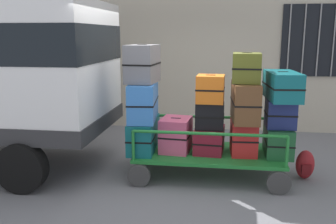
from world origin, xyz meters
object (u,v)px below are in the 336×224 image
at_px(suitcase_midright_top, 247,68).
at_px(suitcase_right_middle, 280,113).
at_px(suitcase_left_bottom, 144,134).
at_px(suitcase_right_bottom, 278,140).
at_px(backpack, 305,165).
at_px(suitcase_right_top, 282,86).
at_px(suitcase_center_top, 210,89).
at_px(suitcase_center_bottom, 209,140).
at_px(suitcase_midright_bottom, 244,137).
at_px(suitcase_center_middle, 210,115).
at_px(suitcase_left_top, 142,64).
at_px(suitcase_midright_middle, 245,102).
at_px(suitcase_left_middle, 143,101).
at_px(luggage_cart, 209,155).
at_px(suitcase_midleft_bottom, 176,135).

xyz_separation_m(suitcase_midright_top, suitcase_right_middle, (0.51, -0.01, -0.65)).
bearing_deg(suitcase_left_bottom, suitcase_right_middle, -1.39).
relative_size(suitcase_right_bottom, backpack, 1.66).
relative_size(suitcase_right_bottom, suitcase_right_top, 0.80).
bearing_deg(backpack, suitcase_right_bottom, -177.21).
bearing_deg(suitcase_right_top, suitcase_center_top, 179.59).
bearing_deg(suitcase_center_top, backpack, 3.34).
relative_size(suitcase_center_bottom, suitcase_right_bottom, 0.89).
relative_size(suitcase_midright_bottom, suitcase_right_top, 0.60).
xyz_separation_m(suitcase_midright_top, suitcase_right_top, (0.51, -0.01, -0.25)).
height_order(suitcase_center_bottom, backpack, suitcase_center_bottom).
bearing_deg(suitcase_center_middle, suitcase_right_bottom, 3.33).
bearing_deg(suitcase_left_top, suitcase_midright_bottom, -0.23).
xyz_separation_m(suitcase_midright_middle, suitcase_midright_top, (0.00, -0.01, 0.50)).
height_order(suitcase_left_bottom, suitcase_center_top, suitcase_center_top).
bearing_deg(suitcase_left_middle, suitcase_midright_middle, -1.42).
xyz_separation_m(suitcase_center_top, suitcase_midright_bottom, (0.51, 0.01, -0.72)).
relative_size(suitcase_left_middle, suitcase_right_bottom, 1.36).
height_order(luggage_cart, suitcase_midright_middle, suitcase_midright_middle).
bearing_deg(suitcase_right_top, suitcase_midright_top, 178.90).
relative_size(suitcase_midright_top, suitcase_right_top, 0.60).
bearing_deg(luggage_cart, suitcase_midright_middle, -2.56).
relative_size(suitcase_left_middle, suitcase_midleft_bottom, 1.73).
bearing_deg(suitcase_left_bottom, backpack, 0.94).
distance_m(suitcase_center_top, suitcase_midright_top, 0.60).
height_order(luggage_cart, suitcase_left_middle, suitcase_left_middle).
bearing_deg(suitcase_left_top, suitcase_left_bottom, 90.00).
relative_size(suitcase_left_middle, suitcase_center_bottom, 1.53).
bearing_deg(suitcase_left_bottom, suitcase_midleft_bottom, -4.34).
relative_size(suitcase_left_top, suitcase_midright_bottom, 1.22).
relative_size(suitcase_center_bottom, suitcase_center_top, 1.51).
bearing_deg(suitcase_right_middle, luggage_cart, 177.95).
relative_size(suitcase_left_bottom, suitcase_center_top, 2.33).
relative_size(suitcase_center_middle, suitcase_center_top, 0.99).
bearing_deg(suitcase_right_middle, suitcase_right_top, -90.00).
height_order(suitcase_left_bottom, suitcase_midright_bottom, suitcase_midright_bottom).
distance_m(suitcase_midleft_bottom, suitcase_center_top, 0.88).
xyz_separation_m(suitcase_left_middle, suitcase_right_middle, (2.03, -0.05, -0.12)).
xyz_separation_m(luggage_cart, suitcase_left_middle, (-1.02, 0.02, 0.81)).
bearing_deg(suitcase_right_bottom, luggage_cart, -178.16).
bearing_deg(suitcase_midright_bottom, suitcase_right_top, -2.19).
bearing_deg(suitcase_left_top, suitcase_right_bottom, 1.27).
bearing_deg(suitcase_left_middle, suitcase_right_middle, -1.45).
height_order(suitcase_left_bottom, suitcase_center_bottom, suitcase_left_bottom).
bearing_deg(suitcase_center_bottom, suitcase_center_top, -90.00).
distance_m(luggage_cart, suitcase_center_middle, 0.63).
distance_m(luggage_cart, suitcase_center_bottom, 0.24).
height_order(suitcase_left_middle, suitcase_midleft_bottom, suitcase_left_middle).
xyz_separation_m(luggage_cart, suitcase_center_middle, (-0.00, -0.03, 0.63)).
relative_size(suitcase_left_middle, suitcase_right_top, 1.09).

